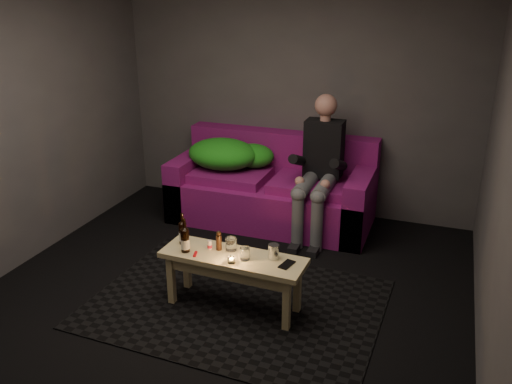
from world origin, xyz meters
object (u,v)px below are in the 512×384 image
beer_bottle_a (183,232)px  beer_bottle_b (185,240)px  coffee_table (233,265)px  steel_cup (274,252)px  sofa (273,190)px  person (319,165)px

beer_bottle_a → beer_bottle_b: bearing=-56.2°
coffee_table → steel_cup: (0.31, 0.06, 0.14)m
beer_bottle_a → steel_cup: (0.78, 0.01, -0.04)m
sofa → beer_bottle_b: size_ratio=7.66×
sofa → beer_bottle_a: bearing=-96.5°
coffee_table → steel_cup: size_ratio=9.92×
steel_cup → sofa: bearing=108.4°
person → coffee_table: person is taller
person → beer_bottle_b: bearing=-111.4°
beer_bottle_a → steel_cup: size_ratio=2.26×
person → beer_bottle_a: bearing=-115.3°
sofa → steel_cup: size_ratio=18.26×
sofa → beer_bottle_a: (-0.20, -1.75, 0.24)m
sofa → steel_cup: 1.84m
person → beer_bottle_a: 1.75m
person → beer_bottle_b: person is taller
beer_bottle_a → steel_cup: bearing=0.5°
beer_bottle_a → steel_cup: 0.78m
coffee_table → beer_bottle_a: beer_bottle_a is taller
beer_bottle_b → steel_cup: 0.71m
coffee_table → beer_bottle_b: bearing=-170.3°
person → steel_cup: 1.58m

